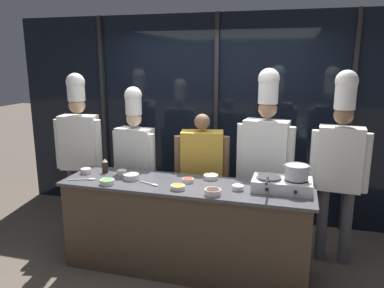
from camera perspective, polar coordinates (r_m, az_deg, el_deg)
ground_plane at (r=4.11m, az=-1.00°, el=-18.33°), size 24.00×24.00×0.00m
window_wall_back at (r=4.99m, az=3.79°, el=3.86°), size 5.80×0.09×2.70m
demo_counter at (r=3.89m, az=-1.03°, el=-12.51°), size 2.49×0.66×0.92m
portable_stove at (r=3.63m, az=13.54°, el=-5.99°), size 0.55×0.35×0.12m
frying_pan at (r=3.60m, az=11.60°, el=-4.68°), size 0.24×0.42×0.04m
stock_pot at (r=3.59m, az=15.66°, el=-4.08°), size 0.25×0.22×0.14m
squeeze_bottle_soy at (r=4.17m, az=-13.11°, el=-3.28°), size 0.07×0.07×0.15m
prep_bowl_chili_flakes at (r=3.76m, az=-0.59°, el=-5.51°), size 0.11×0.11×0.04m
prep_bowl_garlic at (r=3.86m, az=2.90°, el=-4.97°), size 0.15×0.15×0.05m
prep_bowl_noodles at (r=3.57m, az=7.01°, el=-6.56°), size 0.11×0.11×0.05m
prep_bowl_shrimp at (r=4.20m, az=-15.85°, el=-3.90°), size 0.12×0.12×0.05m
prep_bowl_carrots at (r=3.56m, az=-2.17°, el=-6.55°), size 0.14×0.14×0.04m
prep_bowl_soy_glaze at (r=3.42m, az=3.18°, el=-7.25°), size 0.15×0.15×0.06m
prep_bowl_scallions at (r=3.79m, az=-12.80°, el=-5.59°), size 0.15×0.15×0.05m
prep_bowl_bean_sprouts at (r=3.89m, az=-9.24°, el=-4.87°), size 0.16×0.16×0.06m
prep_bowl_rice at (r=4.07m, az=-10.62°, el=-4.20°), size 0.10×0.10×0.05m
serving_spoon_slotted at (r=3.71m, az=-6.13°, el=-6.09°), size 0.24×0.11×0.02m
serving_spoon_solid at (r=3.98m, az=-15.59°, el=-5.17°), size 0.26×0.13×0.02m
chef_head at (r=4.73m, az=-16.79°, el=0.30°), size 0.57×0.30×1.97m
chef_sous at (r=4.44m, az=-8.68°, el=-1.42°), size 0.55×0.28×1.82m
person_guest at (r=4.29m, az=1.51°, el=-3.57°), size 0.61×0.33×1.53m
chef_line at (r=4.11m, az=11.15°, el=-1.01°), size 0.62×0.30×2.04m
chef_pastry at (r=4.08m, az=21.62°, el=-1.74°), size 0.57×0.26×2.03m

